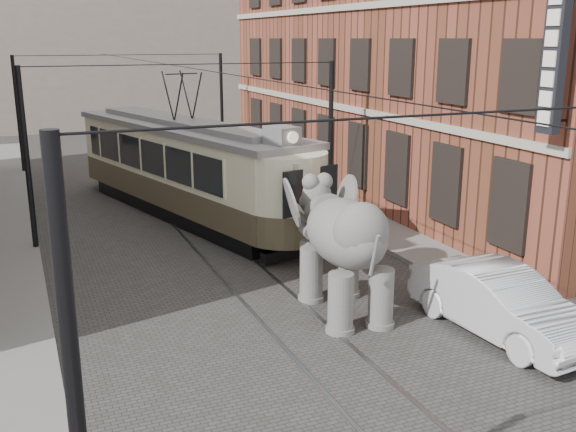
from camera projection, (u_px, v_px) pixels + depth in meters
name	position (u px, v px, depth m)	size (l,w,h in m)	color
ground	(257.00, 288.00, 18.54)	(120.00, 120.00, 0.00)	#3F3C3A
tram_rails	(257.00, 288.00, 18.54)	(1.54, 80.00, 0.02)	slate
sidewalk_right	(436.00, 259.00, 20.75)	(2.00, 60.00, 0.15)	slate
sidewalk_left	(8.00, 323.00, 16.10)	(2.00, 60.00, 0.15)	slate
brick_building	(419.00, 57.00, 29.08)	(8.00, 26.00, 12.00)	brown
distant_block	(83.00, 36.00, 52.34)	(28.00, 10.00, 14.00)	gray
catenary	(200.00, 155.00, 22.13)	(11.00, 30.20, 6.00)	black
tram	(184.00, 146.00, 25.42)	(2.89, 14.02, 5.56)	beige
elephant	(345.00, 252.00, 16.46)	(2.95, 5.35, 3.28)	#5F5C57
parked_car	(501.00, 302.00, 15.45)	(1.71, 4.87, 1.61)	silver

